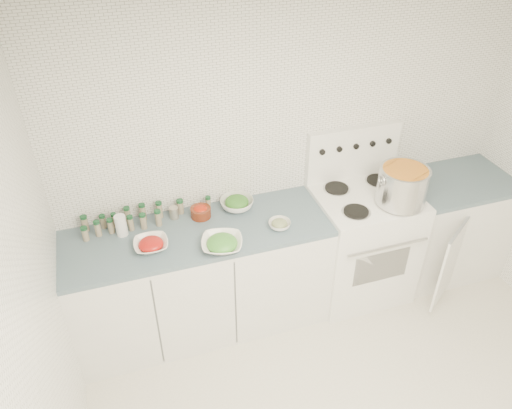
# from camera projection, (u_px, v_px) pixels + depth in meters

# --- Properties ---
(room_walls) EXTENTS (3.54, 3.04, 2.52)m
(room_walls) POSITION_uv_depth(u_px,v_px,m) (415.00, 238.00, 2.34)
(room_walls) COLOR white
(room_walls) RESTS_ON ground
(counter_left) EXTENTS (1.85, 0.62, 0.90)m
(counter_left) POSITION_uv_depth(u_px,v_px,m) (201.00, 279.00, 3.70)
(counter_left) COLOR white
(counter_left) RESTS_ON ground
(stove) EXTENTS (0.76, 0.70, 1.36)m
(stove) POSITION_uv_depth(u_px,v_px,m) (360.00, 240.00, 4.00)
(stove) COLOR white
(stove) RESTS_ON ground
(counter_right) EXTENTS (0.89, 0.85, 0.90)m
(counter_right) POSITION_uv_depth(u_px,v_px,m) (446.00, 225.00, 4.23)
(counter_right) COLOR white
(counter_right) RESTS_ON ground
(stock_pot) EXTENTS (0.38, 0.36, 0.27)m
(stock_pot) POSITION_uv_depth(u_px,v_px,m) (403.00, 184.00, 3.57)
(stock_pot) COLOR silver
(stock_pot) RESTS_ON stove
(bowl_tomato) EXTENTS (0.23, 0.23, 0.08)m
(bowl_tomato) POSITION_uv_depth(u_px,v_px,m) (151.00, 244.00, 3.28)
(bowl_tomato) COLOR white
(bowl_tomato) RESTS_ON counter_left
(bowl_snowpea) EXTENTS (0.33, 0.33, 0.09)m
(bowl_snowpea) POSITION_uv_depth(u_px,v_px,m) (222.00, 243.00, 3.28)
(bowl_snowpea) COLOR white
(bowl_snowpea) RESTS_ON counter_left
(bowl_broccoli) EXTENTS (0.26, 0.26, 0.10)m
(bowl_broccoli) POSITION_uv_depth(u_px,v_px,m) (237.00, 203.00, 3.64)
(bowl_broccoli) COLOR white
(bowl_broccoli) RESTS_ON counter_left
(bowl_zucchini) EXTENTS (0.18, 0.18, 0.06)m
(bowl_zucchini) POSITION_uv_depth(u_px,v_px,m) (280.00, 224.00, 3.46)
(bowl_zucchini) COLOR white
(bowl_zucchini) RESTS_ON counter_left
(bowl_pepper) EXTENTS (0.15, 0.15, 0.09)m
(bowl_pepper) POSITION_uv_depth(u_px,v_px,m) (201.00, 211.00, 3.56)
(bowl_pepper) COLOR #5D2210
(bowl_pepper) RESTS_ON counter_left
(salt_canister) EXTENTS (0.08, 0.08, 0.15)m
(salt_canister) POSITION_uv_depth(u_px,v_px,m) (121.00, 225.00, 3.37)
(salt_canister) COLOR white
(salt_canister) RESTS_ON counter_left
(tin_can) EXTENTS (0.09, 0.09, 0.09)m
(tin_can) POSITION_uv_depth(u_px,v_px,m) (174.00, 213.00, 3.55)
(tin_can) COLOR #A3998A
(tin_can) RESTS_ON counter_left
(spice_cluster) EXTENTS (0.91, 0.16, 0.13)m
(spice_cluster) POSITION_uv_depth(u_px,v_px,m) (133.00, 218.00, 3.46)
(spice_cluster) COLOR gray
(spice_cluster) RESTS_ON counter_left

